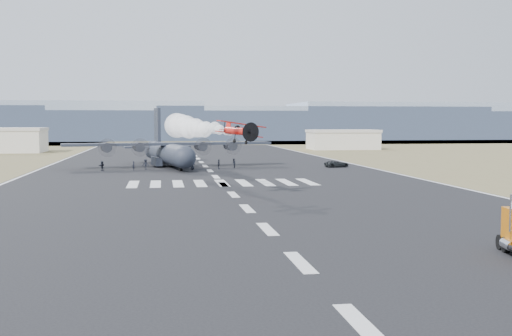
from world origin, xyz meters
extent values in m
plane|color=black|center=(0.00, 0.00, 0.00)|extent=(500.00, 500.00, 0.00)
cube|color=olive|center=(0.00, 230.00, 0.00)|extent=(500.00, 80.00, 0.00)
cube|color=#8291A6|center=(-65.00, 260.00, 8.50)|extent=(150.00, 50.00, 17.00)
cube|color=#8291A6|center=(0.00, 260.00, 6.50)|extent=(150.00, 50.00, 13.00)
cube|color=#8291A6|center=(65.00, 260.00, 7.50)|extent=(150.00, 50.00, 15.00)
cube|color=#8291A6|center=(130.00, 260.00, 8.50)|extent=(150.00, 50.00, 17.00)
cube|color=beige|center=(46.00, 150.00, 2.60)|extent=(20.00, 12.00, 5.20)
cube|color=beige|center=(46.00, 150.00, 5.50)|extent=(20.50, 12.50, 0.80)
cylinder|color=black|center=(13.77, 0.87, 0.50)|extent=(0.54, 1.05, 1.00)
cylinder|color=black|center=(13.93, 1.77, 0.50)|extent=(0.54, 1.05, 1.00)
cylinder|color=red|center=(0.43, 35.01, 7.35)|extent=(1.91, 4.96, 0.88)
sphere|color=black|center=(0.39, 35.20, 7.70)|extent=(0.68, 0.68, 0.68)
cylinder|color=black|center=(0.93, 32.72, 7.35)|extent=(1.08, 0.78, 0.98)
cylinder|color=black|center=(1.01, 32.39, 7.35)|extent=(2.10, 0.49, 2.15)
cube|color=red|center=(0.51, 34.63, 7.01)|extent=(5.90, 2.21, 0.86)
cube|color=red|center=(0.58, 34.34, 8.18)|extent=(6.08, 2.25, 0.88)
cube|color=red|center=(-0.06, 37.20, 7.84)|extent=(0.29, 0.88, 0.98)
cube|color=red|center=(-0.06, 37.20, 7.35)|extent=(2.05, 1.09, 0.08)
cylinder|color=black|center=(-0.17, 34.08, 6.18)|extent=(0.21, 0.44, 0.43)
cylinder|color=black|center=(1.36, 34.41, 6.18)|extent=(0.21, 0.44, 0.43)
sphere|color=white|center=(-0.10, 37.39, 7.35)|extent=(0.68, 0.68, 0.68)
sphere|color=white|center=(-0.61, 39.68, 7.38)|extent=(0.97, 0.97, 0.97)
sphere|color=white|center=(-1.11, 41.97, 7.41)|extent=(1.25, 1.25, 1.25)
sphere|color=white|center=(-1.62, 44.26, 7.44)|extent=(1.54, 1.54, 1.54)
sphere|color=white|center=(-2.12, 46.54, 7.47)|extent=(1.82, 1.82, 1.82)
sphere|color=white|center=(-2.63, 48.83, 7.50)|extent=(2.10, 2.10, 2.10)
sphere|color=white|center=(-3.14, 51.12, 7.53)|extent=(2.39, 2.39, 2.39)
sphere|color=white|center=(-3.64, 53.41, 7.56)|extent=(2.67, 2.67, 2.67)
sphere|color=white|center=(-4.15, 55.70, 7.59)|extent=(2.96, 2.96, 2.96)
sphere|color=white|center=(-4.65, 57.99, 7.62)|extent=(3.24, 3.24, 3.24)
sphere|color=white|center=(-5.16, 60.27, 7.65)|extent=(3.52, 3.52, 3.52)
sphere|color=white|center=(-5.66, 62.56, 7.68)|extent=(3.81, 3.81, 3.81)
cylinder|color=#212731|center=(-6.83, 82.50, 2.49)|extent=(8.65, 27.07, 3.83)
sphere|color=#212731|center=(-4.39, 69.32, 2.49)|extent=(3.83, 3.83, 3.83)
cone|color=#212731|center=(-9.27, 95.69, 2.49)|extent=(4.81, 6.35, 3.83)
cube|color=#212731|center=(-6.65, 81.56, 4.31)|extent=(38.41, 10.92, 0.48)
cylinder|color=#212731|center=(-17.87, 79.00, 3.83)|extent=(2.36, 3.89, 1.72)
cylinder|color=#3F3F44|center=(-17.52, 77.11, 3.83)|extent=(3.21, 0.64, 3.26)
cylinder|color=#212731|center=(-12.22, 80.04, 3.83)|extent=(2.36, 3.89, 1.72)
cylinder|color=#3F3F44|center=(-11.87, 78.16, 3.83)|extent=(3.21, 0.64, 3.26)
cylinder|color=#212731|center=(-0.92, 82.13, 3.83)|extent=(2.36, 3.89, 1.72)
cylinder|color=#3F3F44|center=(-0.57, 80.25, 3.83)|extent=(3.21, 0.64, 3.26)
cylinder|color=#212731|center=(4.74, 83.18, 3.83)|extent=(2.36, 3.89, 1.72)
cylinder|color=#3F3F44|center=(5.08, 81.30, 3.83)|extent=(3.21, 0.64, 3.26)
cube|color=#212731|center=(-8.92, 93.80, 7.28)|extent=(1.35, 4.34, 7.66)
cube|color=#212731|center=(-9.01, 94.28, 3.26)|extent=(13.71, 5.26, 0.34)
cube|color=#212731|center=(-9.08, 83.06, 1.05)|extent=(2.18, 5.86, 1.53)
cylinder|color=black|center=(-9.08, 83.06, 0.53)|extent=(0.66, 1.12, 1.05)
cube|color=#212731|center=(-4.93, 83.83, 1.05)|extent=(2.18, 5.86, 1.53)
cylinder|color=black|center=(-4.93, 83.83, 0.53)|extent=(0.66, 1.12, 1.05)
cylinder|color=black|center=(-4.91, 72.14, 0.43)|extent=(0.53, 0.92, 0.86)
imported|color=black|center=(23.83, 77.22, 0.63)|extent=(4.89, 3.10, 1.26)
imported|color=black|center=(-12.97, 75.19, 0.78)|extent=(0.68, 0.72, 1.56)
imported|color=black|center=(-4.52, 78.91, 0.83)|extent=(0.93, 0.75, 1.66)
imported|color=black|center=(-10.94, 76.62, 0.91)|extent=(1.26, 0.76, 1.83)
imported|color=black|center=(1.88, 75.84, 0.87)|extent=(0.57, 1.04, 1.73)
imported|color=black|center=(-2.78, 75.60, 0.82)|extent=(0.89, 0.66, 1.65)
imported|color=black|center=(-18.26, 74.83, 0.83)|extent=(1.20, 1.58, 1.66)
imported|color=black|center=(-5.53, 76.34, 0.84)|extent=(0.79, 0.79, 1.68)
imported|color=black|center=(4.73, 77.51, 0.87)|extent=(0.54, 0.86, 1.74)
camera|label=1|loc=(-8.19, -37.23, 8.48)|focal=45.00mm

